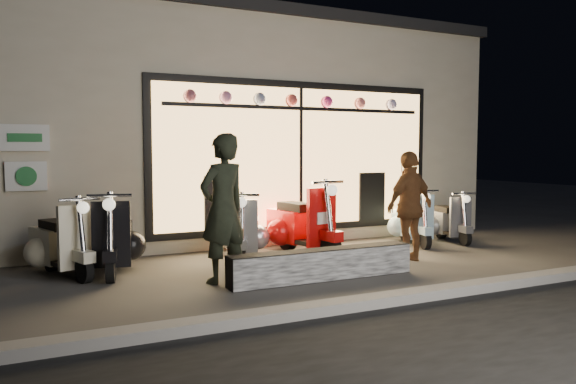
% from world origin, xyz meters
% --- Properties ---
extents(ground, '(40.00, 40.00, 0.00)m').
position_xyz_m(ground, '(0.00, 0.00, 0.00)').
color(ground, '#383533').
rests_on(ground, ground).
extents(kerb, '(40.00, 0.25, 0.12)m').
position_xyz_m(kerb, '(0.00, -2.00, 0.06)').
color(kerb, slate).
rests_on(kerb, ground).
extents(shop_building, '(10.20, 6.23, 4.20)m').
position_xyz_m(shop_building, '(0.00, 4.98, 2.10)').
color(shop_building, beige).
rests_on(shop_building, ground).
extents(graffiti_barrier, '(2.56, 0.28, 0.40)m').
position_xyz_m(graffiti_barrier, '(-0.20, -0.65, 0.20)').
color(graffiti_barrier, black).
rests_on(graffiti_barrier, ground).
extents(scooter_silver, '(0.83, 1.38, 1.01)m').
position_xyz_m(scooter_silver, '(-0.56, 1.20, 0.40)').
color(scooter_silver, black).
rests_on(scooter_silver, ground).
extents(scooter_red, '(0.70, 1.64, 1.16)m').
position_xyz_m(scooter_red, '(0.38, 1.20, 0.47)').
color(scooter_red, black).
rests_on(scooter_red, ground).
extents(scooter_black, '(0.70, 1.51, 1.08)m').
position_xyz_m(scooter_black, '(-2.52, 1.11, 0.43)').
color(scooter_black, black).
rests_on(scooter_black, ground).
extents(scooter_cream, '(0.77, 1.44, 1.03)m').
position_xyz_m(scooter_cream, '(-3.24, 1.19, 0.42)').
color(scooter_cream, black).
rests_on(scooter_cream, ground).
extents(scooter_blue, '(0.69, 1.35, 0.96)m').
position_xyz_m(scooter_blue, '(2.65, 1.19, 0.39)').
color(scooter_blue, black).
rests_on(scooter_blue, ground).
extents(scooter_grey, '(0.59, 1.25, 0.89)m').
position_xyz_m(scooter_grey, '(3.45, 1.12, 0.36)').
color(scooter_grey, black).
rests_on(scooter_grey, ground).
extents(man, '(0.80, 0.66, 1.88)m').
position_xyz_m(man, '(-1.39, -0.22, 0.94)').
color(man, black).
rests_on(man, ground).
extents(woman, '(1.04, 0.63, 1.66)m').
position_xyz_m(woman, '(1.57, -0.17, 0.83)').
color(woman, brown).
rests_on(woman, ground).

